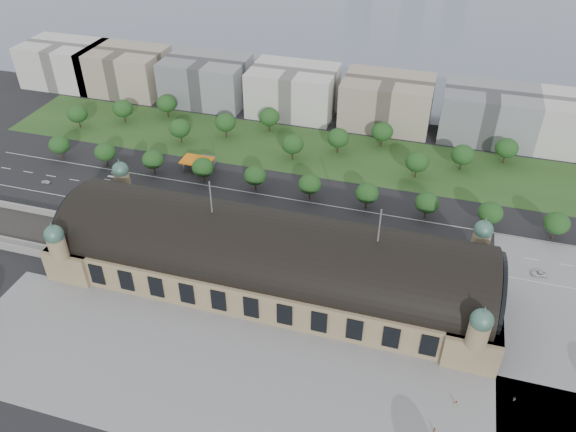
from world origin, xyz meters
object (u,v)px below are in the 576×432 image
(traffic_car_4, at_px, (296,228))
(parked_car_5, at_px, (207,226))
(traffic_car_1, at_px, (107,184))
(bus_mid, at_px, (278,222))
(parked_car_2, at_px, (154,212))
(bus_east, at_px, (339,241))
(traffic_car_0, at_px, (46,182))
(parked_car_1, at_px, (125,213))
(parked_car_6, at_px, (221,224))
(petrol_station, at_px, (203,161))
(parked_car_0, at_px, (141,214))
(parked_car_3, at_px, (154,213))
(traffic_car_5, at_px, (386,233))
(traffic_car_6, at_px, (539,274))
(pedestrian_1, at_px, (434,430))
(pedestrian_0, at_px, (456,404))
(parked_car_4, at_px, (181,222))
(bus_west, at_px, (254,218))
(traffic_car_2, at_px, (135,196))
(traffic_car_3, at_px, (231,206))
(pedestrian_2, at_px, (514,399))

(traffic_car_4, bearing_deg, parked_car_5, -82.07)
(traffic_car_1, bearing_deg, bus_mid, -91.80)
(parked_car_2, distance_m, bus_east, 76.20)
(traffic_car_0, xyz_separation_m, parked_car_1, (45.78, -11.45, -0.02))
(parked_car_1, height_order, parked_car_6, parked_car_6)
(petrol_station, height_order, parked_car_1, petrol_station)
(parked_car_0, relative_size, parked_car_3, 1.10)
(traffic_car_5, xyz_separation_m, bus_mid, (-41.99, -6.15, 0.77))
(parked_car_6, bearing_deg, bus_mid, 68.91)
(traffic_car_6, distance_m, pedestrian_1, 79.37)
(pedestrian_1, bearing_deg, parked_car_5, 91.57)
(parked_car_5, bearing_deg, traffic_car_1, -137.07)
(traffic_car_1, distance_m, parked_car_6, 59.78)
(traffic_car_0, bearing_deg, traffic_car_4, 86.34)
(traffic_car_6, height_order, parked_car_6, traffic_car_6)
(bus_mid, xyz_separation_m, pedestrian_0, (71.77, -65.66, -0.56))
(traffic_car_0, relative_size, parked_car_3, 0.99)
(petrol_station, relative_size, parked_car_4, 2.94)
(parked_car_1, height_order, pedestrian_0, pedestrian_0)
(bus_west, bearing_deg, traffic_car_1, 79.16)
(traffic_car_6, relative_size, bus_mid, 0.48)
(traffic_car_2, xyz_separation_m, traffic_car_6, (161.12, -3.91, 0.05))
(petrol_station, height_order, pedestrian_1, petrol_station)
(traffic_car_2, relative_size, bus_west, 0.39)
(traffic_car_6, distance_m, parked_car_0, 152.31)
(traffic_car_1, bearing_deg, parked_car_4, -108.18)
(traffic_car_3, distance_m, parked_car_6, 12.99)
(bus_mid, bearing_deg, parked_car_1, 95.94)
(parked_car_6, bearing_deg, bus_east, 53.91)
(petrol_station, height_order, parked_car_4, petrol_station)
(traffic_car_6, bearing_deg, parked_car_2, -95.89)
(petrol_station, relative_size, bus_east, 1.33)
(parked_car_6, relative_size, bus_west, 0.38)
(parked_car_6, distance_m, bus_east, 47.20)
(parked_car_0, distance_m, parked_car_4, 18.01)
(traffic_car_0, bearing_deg, parked_car_5, 79.98)
(petrol_station, height_order, pedestrian_2, petrol_station)
(traffic_car_3, xyz_separation_m, parked_car_3, (-28.30, -13.80, -0.12))
(bus_mid, bearing_deg, traffic_car_0, 85.64)
(traffic_car_2, xyz_separation_m, parked_car_5, (37.85, -10.90, 0.05))
(parked_car_1, distance_m, pedestrian_2, 156.42)
(traffic_car_6, distance_m, bus_mid, 97.22)
(parked_car_3, height_order, parked_car_6, parked_car_6)
(traffic_car_0, distance_m, bus_west, 97.46)
(traffic_car_5, bearing_deg, parked_car_4, 94.40)
(traffic_car_0, xyz_separation_m, pedestrian_0, (178.90, -66.37, 0.29))
(traffic_car_4, height_order, traffic_car_6, traffic_car_6)
(traffic_car_6, relative_size, parked_car_1, 1.12)
(traffic_car_4, height_order, bus_mid, bus_mid)
(traffic_car_4, bearing_deg, traffic_car_1, -100.82)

